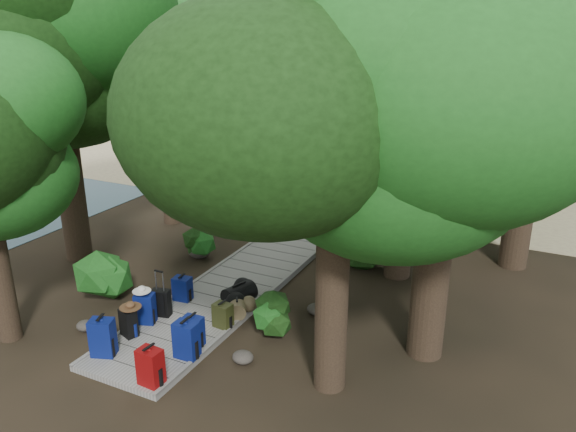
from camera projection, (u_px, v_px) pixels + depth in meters
The scene contains 50 objects.
ground at pixel (251, 276), 14.22m from camera, with size 120.00×120.00×0.00m, color #312518.
sand_beach at pixel (411, 150), 27.76m from camera, with size 40.00×22.00×0.02m, color beige.
water_bay at pixel (74, 93), 48.68m from camera, with size 50.00×60.00×0.02m, color #284854.
distant_hill at pixel (165, 69), 71.46m from camera, with size 32.00×16.00×12.00m, color black.
boardwalk at pixel (269, 260), 15.05m from camera, with size 2.00×12.00×0.12m, color gray.
backpack_left_a at pixel (102, 336), 10.58m from camera, with size 0.44×0.31×0.83m, color navy, non-canonical shape.
backpack_left_b at pixel (128, 321), 11.27m from camera, with size 0.35×0.25×0.64m, color black, non-canonical shape.
backpack_left_c at pixel (145, 307), 11.73m from camera, with size 0.39×0.28×0.73m, color navy, non-canonical shape.
backpack_left_d at pixel (182, 287), 12.72m from camera, with size 0.40×0.29×0.61m, color navy, non-canonical shape.
backpack_right_a at pixel (150, 365), 9.74m from camera, with size 0.42×0.30×0.76m, color maroon, non-canonical shape.
backpack_right_b at pixel (186, 338), 10.52m from camera, with size 0.44×0.31×0.80m, color navy, non-canonical shape.
backpack_right_c at pixel (193, 330), 10.92m from camera, with size 0.39×0.28×0.67m, color navy, non-canonical shape.
backpack_right_d at pixel (223, 314), 11.60m from camera, with size 0.38×0.27×0.57m, color #3E401B, non-canonical shape.
duffel_right_khaki at pixel (237, 307), 12.08m from camera, with size 0.38×0.56×0.38m, color brown, non-canonical shape.
duffel_right_black at pixel (239, 294), 12.57m from camera, with size 0.46×0.73×0.46m, color black, non-canonical shape.
suitcase_on_boardwalk at pixel (161, 303), 12.04m from camera, with size 0.39×0.21×0.60m, color black, non-canonical shape.
lone_suitcase_on_sand at pixel (365, 185), 20.66m from camera, with size 0.44×0.25×0.69m, color black, non-canonical shape.
hat_brown at pixel (130, 304), 11.13m from camera, with size 0.43×0.43×0.13m, color #51351E, non-canonical shape.
hat_white at pixel (142, 288), 11.59m from camera, with size 0.38×0.38×0.13m, color silver, non-canonical shape.
kayak at pixel (299, 168), 23.74m from camera, with size 0.71×3.24×0.32m, color #AD240E.
sun_lounger at pixel (472, 185), 20.85m from camera, with size 0.58×1.80×0.58m, color silver, non-canonical shape.
tree_right_a at pixel (336, 165), 8.68m from camera, with size 4.85×4.85×8.09m, color black, non-canonical shape.
tree_right_b at pixel (447, 100), 9.36m from camera, with size 5.49×5.49×9.80m, color black, non-canonical shape.
tree_right_c at pixel (410, 87), 12.73m from camera, with size 5.45×5.45×9.44m, color black, non-canonical shape.
tree_right_d at pixel (541, 66), 13.16m from camera, with size 5.59×5.59×10.25m, color black, non-canonical shape.
tree_right_e at pixel (477, 60), 17.19m from camera, with size 5.53×5.53×9.95m, color black, non-canonical shape.
tree_right_f at pixel (562, 77), 18.36m from camera, with size 4.89×4.89×8.73m, color black, non-canonical shape.
tree_left_b at pixel (55, 71), 13.74m from camera, with size 5.50×5.50×9.90m, color black, non-canonical shape.
tree_left_c at pixel (164, 102), 16.76m from camera, with size 4.39×4.39×7.64m, color black, non-canonical shape.
tree_back_a at pixel (388, 57), 26.26m from camera, with size 5.16×5.16×8.92m, color black, non-canonical shape.
tree_back_b at pixel (455, 57), 25.62m from camera, with size 5.05×5.05×9.02m, color black, non-canonical shape.
tree_back_c at pixel (542, 49), 23.04m from camera, with size 5.52×5.52×9.94m, color black, non-canonical shape.
tree_back_d at pixel (304, 73), 28.10m from camera, with size 4.32×4.32×7.20m, color black, non-canonical shape.
palm_right_a at pixel (431, 107), 16.17m from camera, with size 4.43×4.43×7.55m, color #174312, non-canonical shape.
palm_right_b at pixel (513, 85), 20.63m from camera, with size 4.01×4.01×7.74m, color #174312, non-canonical shape.
palm_right_c at pixel (446, 86), 22.39m from camera, with size 4.57×4.57×7.27m, color #174312, non-canonical shape.
palm_left_a at pixel (233, 90), 19.75m from camera, with size 4.75×4.75×7.55m, color #174312, non-canonical shape.
rock_left_a at pixel (85, 326), 11.75m from camera, with size 0.38×0.35×0.21m, color #4C473F, non-canonical shape.
rock_left_b at pixel (120, 285), 13.55m from camera, with size 0.40×0.36×0.22m, color #4C473F, non-canonical shape.
rock_left_c at pixel (199, 252), 15.30m from camera, with size 0.59×0.53×0.33m, color #4C473F, non-canonical shape.
rock_left_d at pixel (240, 223), 17.72m from camera, with size 0.29×0.26×0.16m, color #4C473F, non-canonical shape.
rock_right_a at pixel (243, 357), 10.64m from camera, with size 0.42×0.38×0.23m, color #4C473F, non-canonical shape.
rock_right_b at pixel (316, 309), 12.38m from camera, with size 0.43×0.39×0.24m, color #4C473F, non-canonical shape.
rock_right_c at pixel (323, 260), 15.00m from camera, with size 0.29×0.26×0.16m, color #4C473F, non-canonical shape.
shrub_left_a at pixel (105, 276), 12.93m from camera, with size 1.26×1.26×1.13m, color #1A5318, non-canonical shape.
shrub_left_b at pixel (200, 241), 15.34m from camera, with size 0.96×0.96×0.86m, color #1A5318, non-canonical shape.
shrub_left_c at pixel (231, 196), 18.78m from camera, with size 1.24×1.24×1.12m, color #1A5318, non-canonical shape.
shrub_right_a at pixel (275, 317), 11.46m from camera, with size 0.93×0.93×0.84m, color #1A5318, non-canonical shape.
shrub_right_b at pixel (366, 249), 14.51m from camera, with size 1.19×1.19×1.07m, color #1A5318, non-canonical shape.
shrub_right_c at pixel (395, 211), 17.90m from camera, with size 0.83×0.83×0.74m, color #1A5318, non-canonical shape.
Camera 1 is at (6.54, -11.16, 6.20)m, focal length 35.00 mm.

